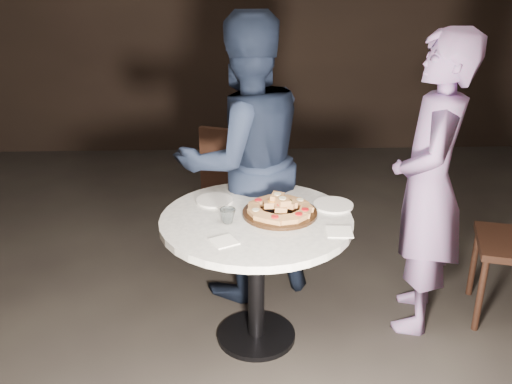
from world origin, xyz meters
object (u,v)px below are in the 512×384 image
(table, at_px, (256,242))
(water_glass, at_px, (228,216))
(diner_navy, at_px, (244,161))
(diner_teal, at_px, (429,187))
(serving_board, at_px, (280,213))
(focaccia_pile, at_px, (280,207))
(chair_far, at_px, (239,181))

(table, relative_size, water_glass, 15.41)
(diner_navy, distance_m, diner_teal, 1.12)
(table, height_order, diner_navy, diner_navy)
(table, distance_m, diner_teal, 1.03)
(serving_board, bearing_deg, focaccia_pile, 3.61)
(water_glass, bearing_deg, diner_teal, 11.15)
(chair_far, bearing_deg, diner_navy, 115.06)
(serving_board, xyz_separation_m, water_glass, (-0.28, -0.09, 0.03))
(table, xyz_separation_m, diner_teal, (0.99, 0.17, 0.24))
(serving_board, relative_size, water_glass, 4.88)
(chair_far, relative_size, diner_navy, 0.55)
(table, distance_m, serving_board, 0.21)
(serving_board, height_order, focaccia_pile, focaccia_pile)
(table, relative_size, diner_teal, 0.73)
(diner_teal, bearing_deg, water_glass, -61.73)
(table, xyz_separation_m, chair_far, (-0.09, 1.08, -0.07))
(chair_far, distance_m, diner_navy, 0.61)
(water_glass, relative_size, chair_far, 0.08)
(table, height_order, focaccia_pile, focaccia_pile)
(focaccia_pile, xyz_separation_m, diner_navy, (-0.19, 0.53, 0.08))
(chair_far, xyz_separation_m, diner_navy, (0.04, -0.51, 0.34))
(serving_board, height_order, chair_far, chair_far)
(water_glass, height_order, chair_far, chair_far)
(focaccia_pile, relative_size, diner_navy, 0.20)
(serving_board, height_order, diner_navy, diner_navy)
(water_glass, xyz_separation_m, diner_navy, (0.10, 0.62, 0.08))
(diner_teal, bearing_deg, serving_board, -63.98)
(focaccia_pile, height_order, water_glass, focaccia_pile)
(serving_board, bearing_deg, chair_far, 102.15)
(table, height_order, serving_board, serving_board)
(focaccia_pile, height_order, diner_teal, diner_teal)
(diner_navy, bearing_deg, water_glass, 58.19)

